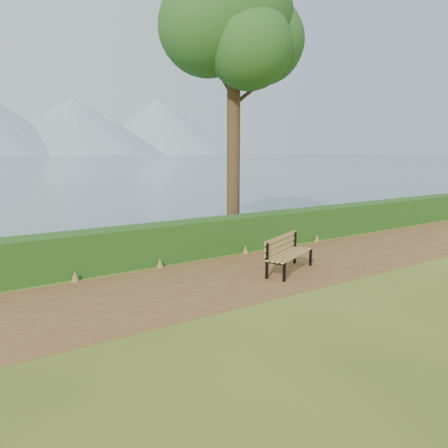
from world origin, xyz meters
TOP-DOWN VIEW (x-y plane):
  - ground at (0.00, 0.00)m, footprint 140.00×140.00m
  - path at (0.00, 0.30)m, footprint 40.00×3.40m
  - hedge at (0.00, 2.60)m, footprint 32.00×0.85m
  - bench at (1.27, -0.02)m, footprint 1.81×1.17m
  - tree at (2.48, 3.89)m, footprint 4.73×4.00m

SIDE VIEW (x-z plane):
  - ground at x=0.00m, z-range 0.00..0.00m
  - path at x=0.00m, z-range 0.00..0.01m
  - hedge at x=0.00m, z-range 0.00..1.00m
  - bench at x=1.27m, z-range 0.07..0.95m
  - tree at x=2.48m, z-range 2.22..11.35m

